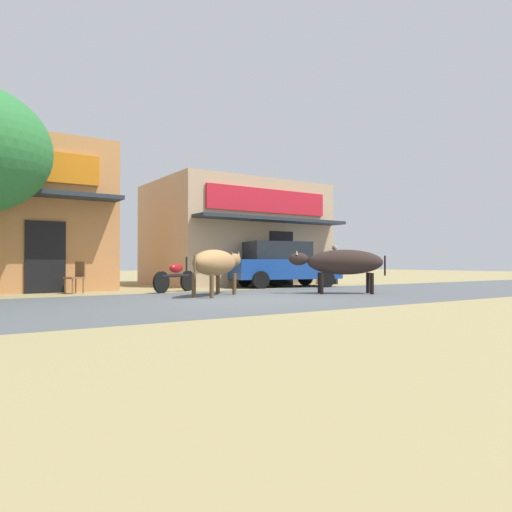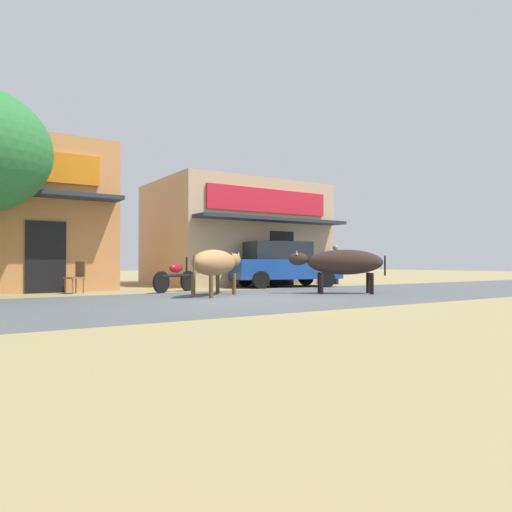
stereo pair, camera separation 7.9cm
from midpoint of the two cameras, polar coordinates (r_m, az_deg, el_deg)
The scene contains 9 objects.
ground at distance 11.59m, azimuth -1.78°, elevation -5.20°, with size 80.00×80.00×0.00m, color #948455.
asphalt_road at distance 11.59m, azimuth -1.78°, elevation -5.19°, with size 72.00×6.39×0.00m, color #4C5254.
storefront_right_club at distance 20.26m, azimuth -2.73°, elevation 2.61°, with size 6.72×5.97×4.16m.
parked_hatchback_car at distance 17.26m, azimuth 3.05°, elevation -0.95°, with size 4.18×2.42×1.64m.
parked_motorcycle at distance 14.46m, azimuth -9.82°, elevation -2.43°, with size 1.69×0.87×1.07m.
cow_near_brown at distance 12.67m, azimuth -5.02°, elevation -0.84°, with size 2.49×1.98×1.23m.
cow_far_dark at distance 13.75m, azimuth 10.28°, elevation -0.77°, with size 2.51×1.96×1.26m.
pedestrian_by_shop at distance 19.68m, azimuth 9.35°, elevation -0.63°, with size 0.34×0.61×1.60m.
cafe_chair_near_tree at distance 14.58m, azimuth -20.95°, elevation -2.22°, with size 0.58×0.58×0.92m.
Camera 1 is at (-6.11, -9.81, 0.90)m, focal length 33.21 mm.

